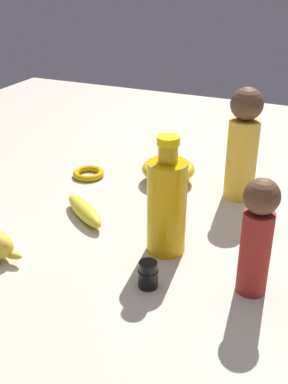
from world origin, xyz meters
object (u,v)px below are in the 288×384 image
(person_figure_child, at_px, (243,144))
(bottle_tall, at_px, (167,204))
(banana, at_px, (85,211))
(nail_polish_jar, at_px, (148,275))
(bowl, at_px, (168,171))
(bangle, at_px, (88,173))
(person_figure_adult, at_px, (257,235))

(person_figure_child, bearing_deg, bottle_tall, -14.73)
(banana, bearing_deg, nail_polish_jar, -0.42)
(banana, xyz_separation_m, nail_polish_jar, (0.16, 0.22, 0.01))
(banana, bearing_deg, bowl, 104.46)
(bangle, distance_m, bottle_tall, 0.39)
(nail_polish_jar, bearing_deg, banana, -126.44)
(person_figure_child, relative_size, person_figure_adult, 1.25)
(person_figure_child, bearing_deg, person_figure_adult, 16.97)
(nail_polish_jar, distance_m, bottle_tall, 0.14)
(banana, xyz_separation_m, person_figure_child, (-0.24, 0.28, 0.11))
(person_figure_child, height_order, bottle_tall, person_figure_child)
(bangle, relative_size, nail_polish_jar, 1.67)
(person_figure_child, xyz_separation_m, bowl, (-0.01, -0.18, -0.10))
(person_figure_adult, height_order, bowl, person_figure_adult)
(person_figure_adult, xyz_separation_m, bangle, (-0.29, -0.48, -0.10))
(banana, height_order, person_figure_child, person_figure_child)
(banana, relative_size, person_figure_child, 0.59)
(person_figure_child, relative_size, nail_polish_jar, 5.35)
(person_figure_child, xyz_separation_m, nail_polish_jar, (0.40, -0.06, -0.11))
(bowl, relative_size, nail_polish_jar, 2.72)
(bangle, bearing_deg, person_figure_child, 96.87)
(bottle_tall, bearing_deg, person_figure_adult, 71.93)
(person_figure_adult, height_order, bottle_tall, bottle_tall)
(person_figure_child, relative_size, bottle_tall, 1.12)
(person_figure_child, height_order, bangle, person_figure_child)
(bangle, xyz_separation_m, bottle_tall, (0.23, 0.30, 0.09))
(banana, height_order, bangle, banana)
(banana, height_order, bottle_tall, bottle_tall)
(bowl, height_order, nail_polish_jar, nail_polish_jar)
(bowl, distance_m, bottle_tall, 0.31)
(banana, height_order, person_figure_adult, person_figure_adult)
(banana, xyz_separation_m, bowl, (-0.24, 0.10, 0.01))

